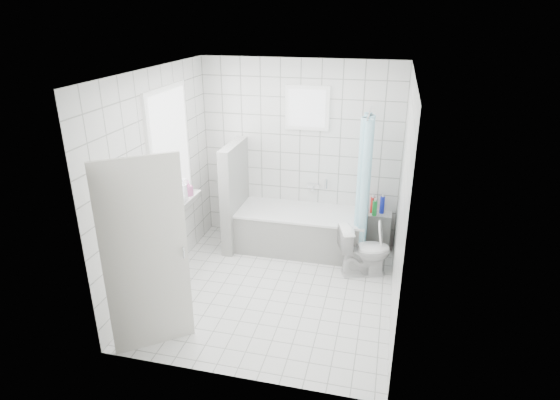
# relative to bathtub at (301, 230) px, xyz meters

# --- Properties ---
(ground) EXTENTS (3.00, 3.00, 0.00)m
(ground) POSITION_rel_bathtub_xyz_m (-0.12, -1.13, -0.29)
(ground) COLOR white
(ground) RESTS_ON ground
(ceiling) EXTENTS (3.00, 3.00, 0.00)m
(ceiling) POSITION_rel_bathtub_xyz_m (-0.12, -1.13, 2.31)
(ceiling) COLOR white
(ceiling) RESTS_ON ground
(wall_back) EXTENTS (2.80, 0.02, 2.60)m
(wall_back) POSITION_rel_bathtub_xyz_m (-0.12, 0.37, 1.01)
(wall_back) COLOR white
(wall_back) RESTS_ON ground
(wall_front) EXTENTS (2.80, 0.02, 2.60)m
(wall_front) POSITION_rel_bathtub_xyz_m (-0.12, -2.62, 1.01)
(wall_front) COLOR white
(wall_front) RESTS_ON ground
(wall_left) EXTENTS (0.02, 3.00, 2.60)m
(wall_left) POSITION_rel_bathtub_xyz_m (-1.52, -1.13, 1.01)
(wall_left) COLOR white
(wall_left) RESTS_ON ground
(wall_right) EXTENTS (0.02, 3.00, 2.60)m
(wall_right) POSITION_rel_bathtub_xyz_m (1.28, -1.13, 1.01)
(wall_right) COLOR white
(wall_right) RESTS_ON ground
(window_left) EXTENTS (0.01, 0.90, 1.40)m
(window_left) POSITION_rel_bathtub_xyz_m (-1.47, -0.83, 1.31)
(window_left) COLOR white
(window_left) RESTS_ON wall_left
(window_back) EXTENTS (0.50, 0.01, 0.50)m
(window_back) POSITION_rel_bathtub_xyz_m (-0.02, 0.33, 1.66)
(window_back) COLOR white
(window_back) RESTS_ON wall_back
(window_sill) EXTENTS (0.18, 1.02, 0.08)m
(window_sill) POSITION_rel_bathtub_xyz_m (-1.43, -0.83, 0.57)
(window_sill) COLOR white
(window_sill) RESTS_ON wall_left
(door) EXTENTS (0.65, 0.53, 2.00)m
(door) POSITION_rel_bathtub_xyz_m (-1.05, -2.36, 0.71)
(door) COLOR silver
(door) RESTS_ON ground
(bathtub) EXTENTS (1.78, 0.77, 0.58)m
(bathtub) POSITION_rel_bathtub_xyz_m (0.00, 0.00, 0.00)
(bathtub) COLOR white
(bathtub) RESTS_ON ground
(partition_wall) EXTENTS (0.15, 0.85, 1.50)m
(partition_wall) POSITION_rel_bathtub_xyz_m (-0.95, -0.05, 0.46)
(partition_wall) COLOR white
(partition_wall) RESTS_ON ground
(tiled_ledge) EXTENTS (0.40, 0.24, 0.55)m
(tiled_ledge) POSITION_rel_bathtub_xyz_m (1.02, 0.25, -0.02)
(tiled_ledge) COLOR white
(tiled_ledge) RESTS_ON ground
(toilet) EXTENTS (0.74, 0.56, 0.67)m
(toilet) POSITION_rel_bathtub_xyz_m (0.91, -0.48, 0.04)
(toilet) COLOR white
(toilet) RESTS_ON ground
(curtain_rod) EXTENTS (0.02, 0.80, 0.02)m
(curtain_rod) POSITION_rel_bathtub_xyz_m (0.83, -0.03, 1.71)
(curtain_rod) COLOR silver
(curtain_rod) RESTS_ON wall_back
(shower_curtain) EXTENTS (0.14, 0.48, 1.78)m
(shower_curtain) POSITION_rel_bathtub_xyz_m (0.83, -0.16, 0.81)
(shower_curtain) COLOR #49BAD6
(shower_curtain) RESTS_ON curtain_rod
(tub_faucet) EXTENTS (0.18, 0.06, 0.06)m
(tub_faucet) POSITION_rel_bathtub_xyz_m (0.10, 0.33, 0.56)
(tub_faucet) COLOR silver
(tub_faucet) RESTS_ON wall_back
(sill_bottles) EXTENTS (0.15, 0.79, 0.30)m
(sill_bottles) POSITION_rel_bathtub_xyz_m (-1.42, -0.89, 0.73)
(sill_bottles) COLOR #33DBE8
(sill_bottles) RESTS_ON window_sill
(ledge_bottles) EXTENTS (0.19, 0.17, 0.24)m
(ledge_bottles) POSITION_rel_bathtub_xyz_m (1.01, 0.24, 0.37)
(ledge_bottles) COLOR red
(ledge_bottles) RESTS_ON tiled_ledge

